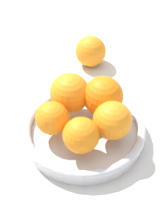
# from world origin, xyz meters

# --- Properties ---
(ground_plane) EXTENTS (4.00, 4.00, 0.00)m
(ground_plane) POSITION_xyz_m (0.00, 0.00, 0.00)
(ground_plane) COLOR beige
(fruit_bowl) EXTENTS (0.24, 0.24, 0.04)m
(fruit_bowl) POSITION_xyz_m (0.00, 0.00, 0.02)
(fruit_bowl) COLOR silver
(fruit_bowl) RESTS_ON ground_plane
(orange_pile) EXTENTS (0.18, 0.18, 0.08)m
(orange_pile) POSITION_xyz_m (-0.01, 0.00, 0.07)
(orange_pile) COLOR orange
(orange_pile) RESTS_ON fruit_bowl
(stray_orange) EXTENTS (0.08, 0.08, 0.08)m
(stray_orange) POSITION_xyz_m (-0.24, -0.09, 0.04)
(stray_orange) COLOR orange
(stray_orange) RESTS_ON ground_plane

